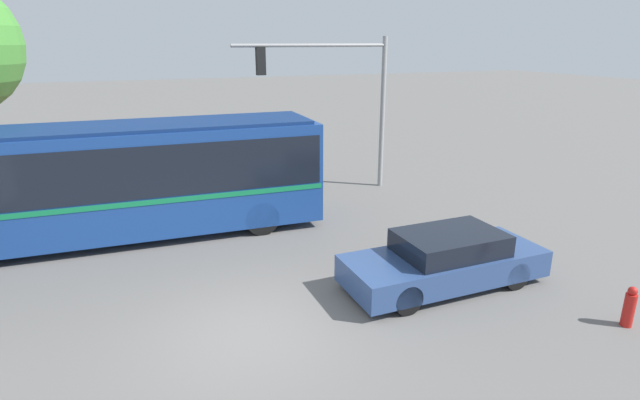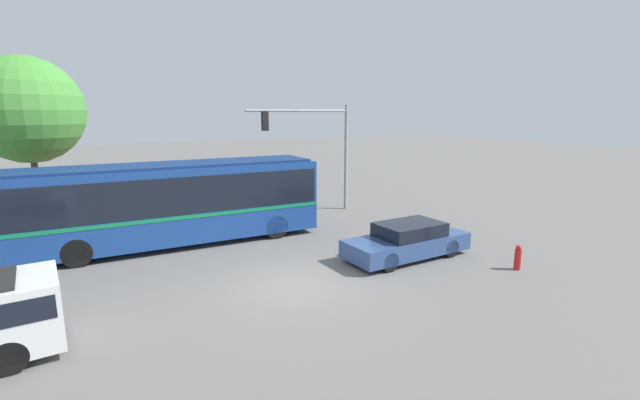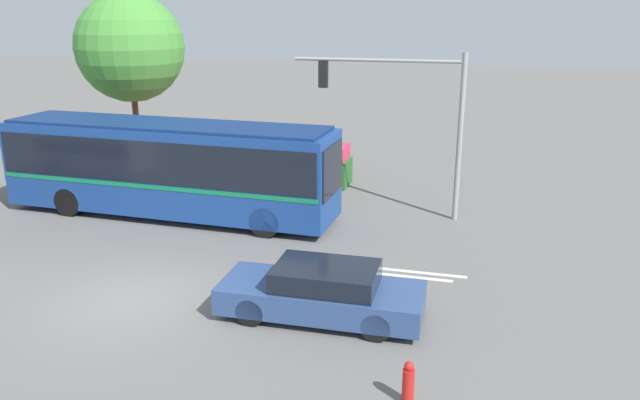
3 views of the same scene
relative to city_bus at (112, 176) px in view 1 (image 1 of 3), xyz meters
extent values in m
plane|color=slate|center=(2.22, -6.29, -1.85)|extent=(140.00, 140.00, 0.00)
cube|color=navy|center=(-0.01, 0.00, -0.15)|extent=(11.73, 2.90, 2.91)
cube|color=black|center=(-0.01, 0.00, 0.32)|extent=(11.50, 2.93, 1.40)
cube|color=#147A47|center=(-0.01, 0.00, -0.50)|extent=(11.61, 2.92, 0.14)
cube|color=black|center=(5.83, -0.21, 0.20)|extent=(0.14, 2.11, 1.63)
cube|color=navy|center=(-0.01, 0.00, 1.35)|extent=(11.25, 2.68, 0.10)
cylinder|color=black|center=(3.98, 0.95, -1.35)|extent=(1.01, 0.34, 1.00)
cylinder|color=black|center=(3.91, -1.23, -1.35)|extent=(1.01, 0.34, 1.00)
cube|color=navy|center=(6.96, -5.92, -1.36)|extent=(4.76, 1.86, 0.62)
cube|color=black|center=(7.08, -5.92, -0.81)|extent=(2.39, 1.61, 0.49)
cylinder|color=black|center=(5.50, -6.73, -1.52)|extent=(0.66, 0.23, 0.66)
cylinder|color=black|center=(5.48, -5.15, -1.52)|extent=(0.66, 0.23, 0.66)
cylinder|color=black|center=(8.39, -6.69, -1.52)|extent=(0.66, 0.23, 0.66)
cylinder|color=black|center=(8.37, -5.11, -1.52)|extent=(0.66, 0.23, 0.66)
cylinder|color=gray|center=(9.60, 2.06, 0.95)|extent=(0.18, 0.18, 5.61)
cylinder|color=gray|center=(6.78, 2.06, 3.44)|extent=(5.65, 0.12, 0.12)
cube|color=black|center=(4.94, 2.06, 2.94)|extent=(0.30, 0.22, 0.90)
cylinder|color=red|center=(4.94, 2.18, 3.24)|extent=(0.18, 0.02, 0.18)
cylinder|color=yellow|center=(4.94, 2.18, 2.94)|extent=(0.18, 0.02, 0.18)
cylinder|color=green|center=(4.94, 2.18, 2.64)|extent=(0.18, 0.02, 0.18)
cube|color=#286028|center=(0.40, 5.17, -1.32)|extent=(9.61, 1.51, 1.06)
cube|color=#CC3351|center=(0.40, 5.17, -0.51)|extent=(9.42, 1.44, 0.56)
cylinder|color=red|center=(9.34, -8.76, -1.50)|extent=(0.22, 0.22, 0.70)
sphere|color=red|center=(9.34, -8.76, -1.08)|extent=(0.18, 0.18, 0.18)
cube|color=silver|center=(9.01, -2.80, -1.85)|extent=(2.40, 0.16, 0.01)
cube|color=silver|center=(8.66, -3.16, -1.85)|extent=(2.40, 0.16, 0.01)
camera|label=1|loc=(0.41, -14.58, 3.59)|focal=27.92mm
camera|label=2|loc=(-3.38, -17.33, 3.33)|focal=24.28mm
camera|label=3|loc=(10.29, -18.64, 5.10)|focal=34.85mm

